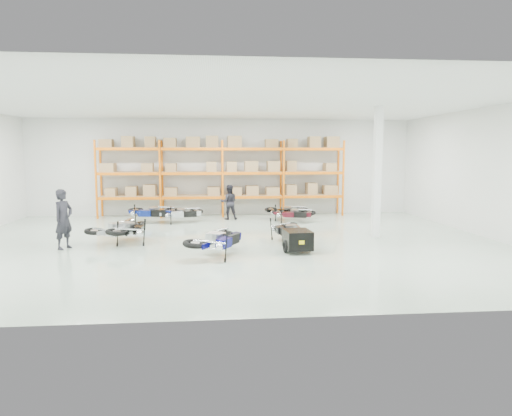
{
  "coord_description": "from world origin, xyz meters",
  "views": [
    {
      "loc": [
        -0.36,
        -14.74,
        2.91
      ],
      "look_at": [
        1.0,
        0.25,
        1.1
      ],
      "focal_mm": 32.0,
      "sensor_mm": 36.0,
      "label": 1
    }
  ],
  "objects": [
    {
      "name": "moto_back_b",
      "position": [
        -1.8,
        4.44,
        0.53
      ],
      "size": [
        1.87,
        1.24,
        1.11
      ],
      "primitive_type": null,
      "rotation": [
        0.0,
        -0.09,
        1.81
      ],
      "color": "#A6AAAF",
      "rests_on": "ground"
    },
    {
      "name": "moto_blue_centre",
      "position": [
        -0.3,
        -2.03,
        0.61
      ],
      "size": [
        1.8,
        2.21,
        1.28
      ],
      "primitive_type": null,
      "rotation": [
        0.0,
        -0.09,
        2.66
      ],
      "color": "#080854",
      "rests_on": "ground"
    },
    {
      "name": "moto_back_c",
      "position": [
        2.77,
        4.9,
        0.51
      ],
      "size": [
        1.8,
        1.12,
        1.08
      ],
      "primitive_type": null,
      "rotation": [
        0.0,
        -0.09,
        1.39
      ],
      "color": "black",
      "rests_on": "ground"
    },
    {
      "name": "person_left",
      "position": [
        -4.96,
        -0.53,
        0.92
      ],
      "size": [
        0.7,
        0.8,
        1.83
      ],
      "primitive_type": "imported",
      "rotation": [
        0.0,
        0.0,
        1.1
      ],
      "color": "black",
      "rests_on": "ground"
    },
    {
      "name": "room",
      "position": [
        0.0,
        0.0,
        2.25
      ],
      "size": [
        18.0,
        18.0,
        18.0
      ],
      "color": "#ACC0AE",
      "rests_on": "ground"
    },
    {
      "name": "moto_back_a",
      "position": [
        -3.01,
        4.61,
        0.59
      ],
      "size": [
        2.07,
        1.32,
        1.24
      ],
      "primitive_type": null,
      "rotation": [
        0.0,
        -0.09,
        1.37
      ],
      "color": "navy",
      "rests_on": "ground"
    },
    {
      "name": "moto_black_far_left",
      "position": [
        -3.12,
        0.24,
        0.61
      ],
      "size": [
        1.04,
        2.01,
        1.28
      ],
      "primitive_type": null,
      "rotation": [
        0.0,
        -0.09,
        3.11
      ],
      "color": "black",
      "rests_on": "ground"
    },
    {
      "name": "structural_column",
      "position": [
        5.2,
        0.5,
        2.25
      ],
      "size": [
        0.25,
        0.25,
        4.5
      ],
      "primitive_type": "cube",
      "color": "white",
      "rests_on": "ground"
    },
    {
      "name": "moto_touring_right",
      "position": [
        2.05,
        -0.11,
        0.53
      ],
      "size": [
        1.04,
        1.81,
        1.12
      ],
      "primitive_type": null,
      "rotation": [
        0.0,
        -0.09,
        0.11
      ],
      "color": "black",
      "rests_on": "ground"
    },
    {
      "name": "person_back",
      "position": [
        0.26,
        5.25,
        0.77
      ],
      "size": [
        0.76,
        0.6,
        1.54
      ],
      "primitive_type": "imported",
      "rotation": [
        0.0,
        0.0,
        3.17
      ],
      "color": "black",
      "rests_on": "ground"
    },
    {
      "name": "moto_back_d",
      "position": [
        2.93,
        4.12,
        0.49
      ],
      "size": [
        1.77,
        1.22,
        1.04
      ],
      "primitive_type": null,
      "rotation": [
        0.0,
        -0.09,
        1.29
      ],
      "color": "#420D16",
      "rests_on": "ground"
    },
    {
      "name": "moto_silver_left",
      "position": [
        -3.56,
        0.36,
        0.56
      ],
      "size": [
        1.77,
        2.04,
        1.19
      ],
      "primitive_type": null,
      "rotation": [
        0.0,
        -0.09,
        2.56
      ],
      "color": "#B8BABF",
      "rests_on": "ground"
    },
    {
      "name": "trailer",
      "position": [
        2.05,
        -1.71,
        0.38
      ],
      "size": [
        0.83,
        1.58,
        0.65
      ],
      "rotation": [
        0.0,
        0.0,
        0.07
      ],
      "color": "black",
      "rests_on": "ground"
    },
    {
      "name": "pallet_rack",
      "position": [
        -0.0,
        6.45,
        2.26
      ],
      "size": [
        11.28,
        0.98,
        3.62
      ],
      "color": "orange",
      "rests_on": "ground"
    }
  ]
}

